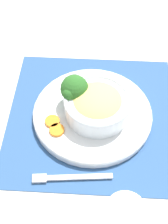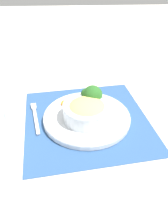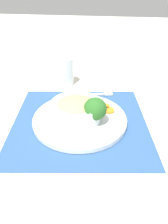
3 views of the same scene
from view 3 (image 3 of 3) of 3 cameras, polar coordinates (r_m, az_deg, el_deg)
name	(u,v)px [view 3 (image 3 of 3)]	position (r m, az deg, el deg)	size (l,w,h in m)	color
ground_plane	(80,122)	(0.73, -1.09, -2.74)	(4.00, 4.00, 0.00)	beige
placemat	(80,122)	(0.73, -1.09, -2.62)	(0.49, 0.49, 0.00)	#2D5184
plate	(80,119)	(0.72, -1.10, -1.76)	(0.31, 0.31, 0.02)	silver
bowl	(76,109)	(0.70, -2.11, 0.72)	(0.17, 0.17, 0.07)	silver
broccoli_floret	(95,109)	(0.66, 2.94, 0.75)	(0.07, 0.07, 0.09)	#759E51
carrot_slice_near	(109,110)	(0.75, 6.56, 0.44)	(0.04, 0.04, 0.01)	orange
carrot_slice_middle	(104,106)	(0.77, 5.34, 1.47)	(0.04, 0.04, 0.01)	orange
water_glass	(65,73)	(0.96, -4.99, 10.14)	(0.07, 0.07, 0.12)	silver
fork	(95,95)	(0.88, 2.82, 4.59)	(0.06, 0.18, 0.01)	silver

